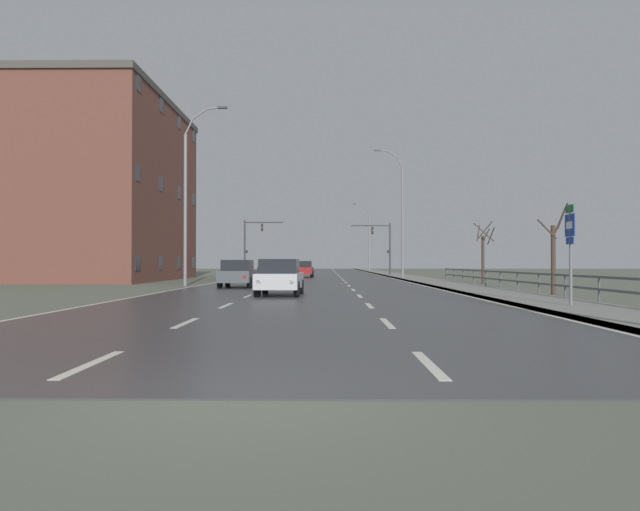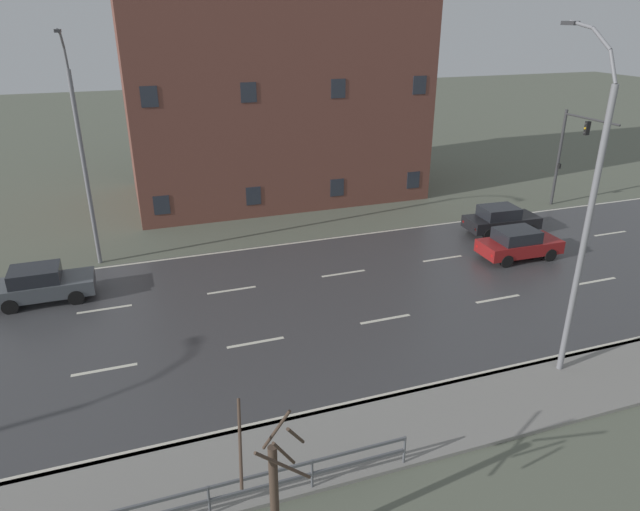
{
  "view_description": "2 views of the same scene",
  "coord_description": "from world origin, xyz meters",
  "px_view_note": "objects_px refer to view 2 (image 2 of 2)",
  "views": [
    {
      "loc": [
        0.91,
        -5.92,
        1.42
      ],
      "look_at": [
        0.32,
        55.6,
        2.18
      ],
      "focal_mm": 32.27,
      "sensor_mm": 36.0,
      "label": 1
    },
    {
      "loc": [
        20.5,
        30.64,
        11.48
      ],
      "look_at": [
        0.0,
        37.79,
        2.18
      ],
      "focal_mm": 31.82,
      "sensor_mm": 36.0,
      "label": 2
    }
  ],
  "objects_px": {
    "car_far_left": "(519,244)",
    "brick_building": "(272,84)",
    "car_far_right": "(42,284)",
    "car_near_left": "(501,219)",
    "street_lamp_midground": "(585,220)",
    "street_lamp_left_bank": "(83,158)",
    "traffic_signal_left": "(569,147)"
  },
  "relations": [
    {
      "from": "car_near_left",
      "to": "brick_building",
      "type": "distance_m",
      "value": 16.9
    },
    {
      "from": "car_far_right",
      "to": "car_far_left",
      "type": "bearing_deg",
      "value": 82.88
    },
    {
      "from": "street_lamp_midground",
      "to": "car_near_left",
      "type": "bearing_deg",
      "value": 152.65
    },
    {
      "from": "street_lamp_midground",
      "to": "car_near_left",
      "type": "distance_m",
      "value": 14.31
    },
    {
      "from": "traffic_signal_left",
      "to": "car_near_left",
      "type": "bearing_deg",
      "value": -67.58
    },
    {
      "from": "car_far_left",
      "to": "brick_building",
      "type": "height_order",
      "value": "brick_building"
    },
    {
      "from": "street_lamp_midground",
      "to": "traffic_signal_left",
      "type": "relative_size",
      "value": 1.87
    },
    {
      "from": "car_far_right",
      "to": "street_lamp_midground",
      "type": "bearing_deg",
      "value": 56.75
    },
    {
      "from": "car_far_right",
      "to": "traffic_signal_left",
      "type": "bearing_deg",
      "value": 96.16
    },
    {
      "from": "traffic_signal_left",
      "to": "car_near_left",
      "type": "height_order",
      "value": "traffic_signal_left"
    },
    {
      "from": "street_lamp_left_bank",
      "to": "brick_building",
      "type": "relative_size",
      "value": 0.58
    },
    {
      "from": "street_lamp_midground",
      "to": "car_near_left",
      "type": "height_order",
      "value": "street_lamp_midground"
    },
    {
      "from": "car_near_left",
      "to": "brick_building",
      "type": "bearing_deg",
      "value": -137.48
    },
    {
      "from": "car_far_right",
      "to": "brick_building",
      "type": "relative_size",
      "value": 0.22
    },
    {
      "from": "street_lamp_midground",
      "to": "car_far_right",
      "type": "bearing_deg",
      "value": -123.45
    },
    {
      "from": "street_lamp_left_bank",
      "to": "car_near_left",
      "type": "relative_size",
      "value": 2.61
    },
    {
      "from": "brick_building",
      "to": "car_far_right",
      "type": "bearing_deg",
      "value": -47.48
    },
    {
      "from": "street_lamp_midground",
      "to": "car_far_right",
      "type": "xyz_separation_m",
      "value": [
        -11.5,
        -17.4,
        -4.73
      ]
    },
    {
      "from": "street_lamp_left_bank",
      "to": "brick_building",
      "type": "xyz_separation_m",
      "value": [
        -9.22,
        11.51,
        1.93
      ]
    },
    {
      "from": "street_lamp_left_bank",
      "to": "car_far_left",
      "type": "bearing_deg",
      "value": 72.68
    },
    {
      "from": "car_far_left",
      "to": "brick_building",
      "type": "xyz_separation_m",
      "value": [
        -15.46,
        -8.51,
        6.47
      ]
    },
    {
      "from": "car_near_left",
      "to": "car_far_right",
      "type": "distance_m",
      "value": 23.61
    },
    {
      "from": "traffic_signal_left",
      "to": "car_far_left",
      "type": "bearing_deg",
      "value": -52.23
    },
    {
      "from": "street_lamp_midground",
      "to": "car_far_right",
      "type": "relative_size",
      "value": 2.75
    },
    {
      "from": "street_lamp_midground",
      "to": "car_far_right",
      "type": "height_order",
      "value": "street_lamp_midground"
    },
    {
      "from": "street_lamp_left_bank",
      "to": "car_far_right",
      "type": "xyz_separation_m",
      "value": [
        3.39,
        -2.23,
        -4.54
      ]
    },
    {
      "from": "street_lamp_midground",
      "to": "brick_building",
      "type": "height_order",
      "value": "brick_building"
    },
    {
      "from": "brick_building",
      "to": "traffic_signal_left",
      "type": "bearing_deg",
      "value": 59.77
    },
    {
      "from": "street_lamp_midground",
      "to": "car_near_left",
      "type": "relative_size",
      "value": 2.7
    },
    {
      "from": "traffic_signal_left",
      "to": "car_far_right",
      "type": "xyz_separation_m",
      "value": [
        3.13,
        -29.99,
        -3.12
      ]
    },
    {
      "from": "traffic_signal_left",
      "to": "brick_building",
      "type": "distance_m",
      "value": 19.1
    },
    {
      "from": "street_lamp_left_bank",
      "to": "car_far_left",
      "type": "relative_size",
      "value": 2.65
    }
  ]
}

